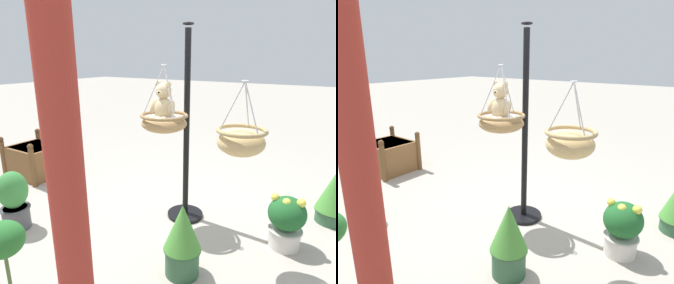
# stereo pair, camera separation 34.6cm
# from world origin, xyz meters

# --- Properties ---
(ground_plane) EXTENTS (40.00, 40.00, 0.00)m
(ground_plane) POSITION_xyz_m (0.00, 0.00, 0.00)
(ground_plane) COLOR #A8A093
(display_pole_central) EXTENTS (0.44, 0.44, 2.28)m
(display_pole_central) POSITION_xyz_m (-0.16, -0.09, 0.69)
(display_pole_central) COLOR black
(display_pole_central) RESTS_ON ground
(hanging_basket_with_teddy) EXTENTS (0.53, 0.53, 0.73)m
(hanging_basket_with_teddy) POSITION_xyz_m (-0.01, 0.16, 1.24)
(hanging_basket_with_teddy) COLOR #A37F51
(teddy_bear) EXTENTS (0.31, 0.27, 0.44)m
(teddy_bear) POSITION_xyz_m (-0.01, 0.18, 1.43)
(teddy_bear) COLOR #D1B789
(hanging_basket_left_high) EXTENTS (0.44, 0.44, 0.65)m
(hanging_basket_left_high) POSITION_xyz_m (-0.98, 0.43, 1.23)
(hanging_basket_left_high) COLOR tan
(greenhouse_pillar_left) EXTENTS (0.31, 0.31, 2.82)m
(greenhouse_pillar_left) POSITION_xyz_m (-0.75, 2.10, 1.36)
(greenhouse_pillar_left) COLOR #9E2D23
(greenhouse_pillar_left) RESTS_ON ground
(wooden_planter_box) EXTENTS (0.86, 0.77, 0.69)m
(wooden_planter_box) POSITION_xyz_m (2.62, 0.02, 0.28)
(wooden_planter_box) COLOR brown
(wooden_planter_box) RESTS_ON ground
(potted_plant_tall_leafy) EXTENTS (0.38, 0.38, 0.59)m
(potted_plant_tall_leafy) POSITION_xyz_m (-1.35, -0.08, 0.30)
(potted_plant_tall_leafy) COLOR beige
(potted_plant_tall_leafy) RESTS_ON ground
(potted_plant_bushy_green) EXTENTS (0.35, 0.35, 0.70)m
(potted_plant_bushy_green) POSITION_xyz_m (-0.64, 0.84, 0.36)
(potted_plant_bushy_green) COLOR #2D5638
(potted_plant_bushy_green) RESTS_ON ground
(potted_plant_trailing_ivy) EXTENTS (0.33, 0.33, 0.70)m
(potted_plant_trailing_ivy) POSITION_xyz_m (1.38, 1.18, 0.36)
(potted_plant_trailing_ivy) COLOR #4C4C51
(potted_plant_trailing_ivy) RESTS_ON ground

